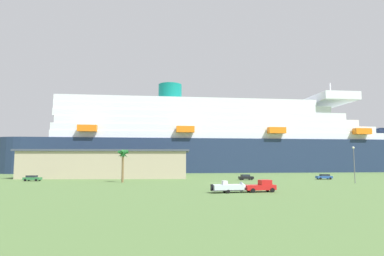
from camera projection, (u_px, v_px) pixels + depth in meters
name	position (u px, v px, depth m)	size (l,w,h in m)	color
ground_plane	(205.00, 177.00, 111.61)	(600.00, 600.00, 0.00)	#4C6B38
cruise_ship	(225.00, 143.00, 161.83)	(219.74, 45.96, 52.69)	#1E2D4C
terminal_building	(109.00, 164.00, 109.19)	(54.58, 23.67, 9.15)	#B7A88C
pickup_truck	(261.00, 186.00, 58.44)	(5.86, 3.01, 2.20)	red
small_boat_on_trailer	(232.00, 187.00, 57.23)	(7.59, 3.03, 2.15)	#595960
palm_tree	(123.00, 157.00, 84.24)	(3.11, 3.25, 8.56)	brown
street_lamp	(354.00, 160.00, 81.02)	(0.56, 0.56, 9.20)	slate
parked_car_blue_suv	(324.00, 177.00, 96.68)	(4.60, 2.07, 1.58)	#264C99
parked_car_black_coupe	(246.00, 177.00, 93.99)	(4.46, 2.60, 1.58)	black
parked_car_yellow_taxi	(67.00, 176.00, 101.18)	(4.62, 2.06, 1.58)	yellow
parked_car_green_wagon	(32.00, 178.00, 89.16)	(4.80, 2.46, 1.58)	#2D723F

